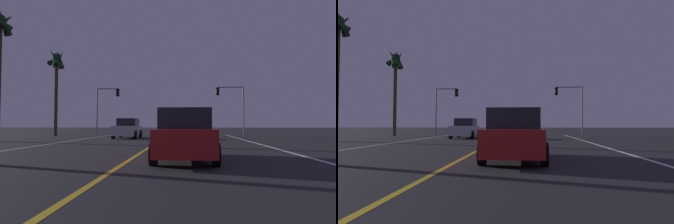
# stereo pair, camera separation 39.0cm
# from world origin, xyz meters

# --- Properties ---
(lane_edge_right) EXTENTS (0.16, 38.24, 0.01)m
(lane_edge_right) POSITION_xyz_m (6.32, 13.12, 0.00)
(lane_edge_right) COLOR silver
(lane_edge_right) RESTS_ON ground
(lane_edge_left) EXTENTS (0.16, 38.24, 0.01)m
(lane_edge_left) POSITION_xyz_m (-6.32, 13.12, 0.00)
(lane_edge_left) COLOR silver
(lane_edge_left) RESTS_ON ground
(lane_center_divider) EXTENTS (0.16, 38.24, 0.01)m
(lane_center_divider) POSITION_xyz_m (0.00, 13.12, 0.00)
(lane_center_divider) COLOR gold
(lane_center_divider) RESTS_ON ground
(car_oncoming) EXTENTS (2.02, 4.30, 1.70)m
(car_oncoming) POSITION_xyz_m (-3.11, 24.77, 0.82)
(car_oncoming) COLOR black
(car_oncoming) RESTS_ON ground
(car_lead_same_lane) EXTENTS (2.02, 4.30, 1.70)m
(car_lead_same_lane) POSITION_xyz_m (1.85, 10.19, 0.82)
(car_lead_same_lane) COLOR black
(car_lead_same_lane) RESTS_ON ground
(traffic_light_near_right) EXTENTS (3.17, 0.36, 5.43)m
(traffic_light_near_right) POSITION_xyz_m (6.90, 32.74, 4.03)
(traffic_light_near_right) COLOR #4C4C51
(traffic_light_near_right) RESTS_ON ground
(traffic_light_near_left) EXTENTS (2.75, 0.36, 5.36)m
(traffic_light_near_left) POSITION_xyz_m (-7.11, 32.74, 3.97)
(traffic_light_near_left) COLOR #4C4C51
(traffic_light_near_left) RESTS_ON ground
(palm_tree_left_mid) EXTENTS (2.18, 2.02, 9.35)m
(palm_tree_left_mid) POSITION_xyz_m (-11.27, 19.63, 7.46)
(palm_tree_left_mid) COLOR #473826
(palm_tree_left_mid) RESTS_ON ground
(palm_tree_left_far) EXTENTS (1.99, 2.01, 9.01)m
(palm_tree_left_far) POSITION_xyz_m (-11.35, 28.60, 7.09)
(palm_tree_left_far) COLOR #473826
(palm_tree_left_far) RESTS_ON ground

